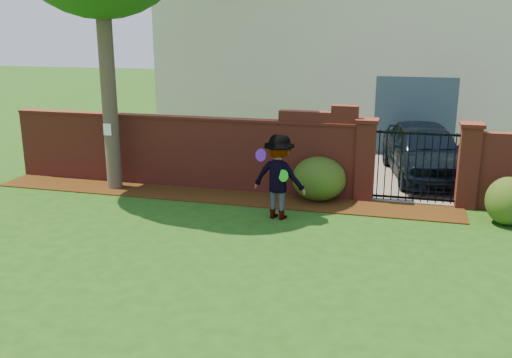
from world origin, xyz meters
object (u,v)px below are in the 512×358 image
(man, at_px, (278,177))
(frisbee_green, at_px, (283,176))
(car, at_px, (426,152))
(frisbee_purple, at_px, (261,155))

(man, bearing_deg, frisbee_green, 136.30)
(car, height_order, frisbee_green, car)
(car, relative_size, frisbee_purple, 16.31)
(car, relative_size, man, 2.45)
(car, xyz_separation_m, frisbee_purple, (-3.40, -3.91, 0.59))
(man, height_order, frisbee_green, man)
(car, height_order, man, man)
(frisbee_purple, distance_m, frisbee_green, 0.67)
(man, bearing_deg, frisbee_purple, 6.23)
(man, distance_m, frisbee_purple, 0.58)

